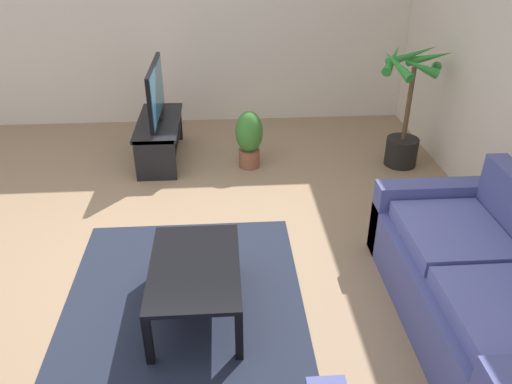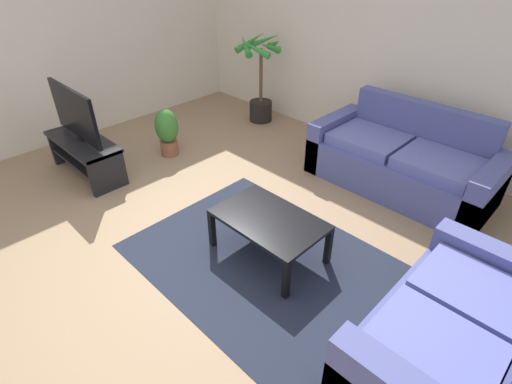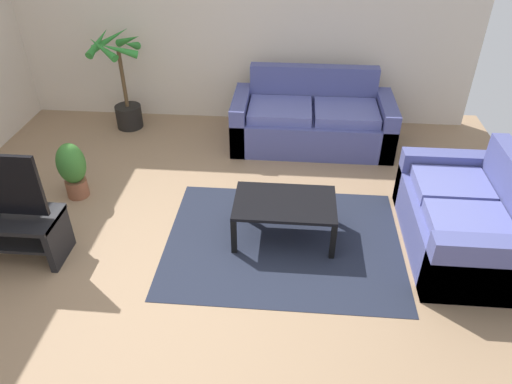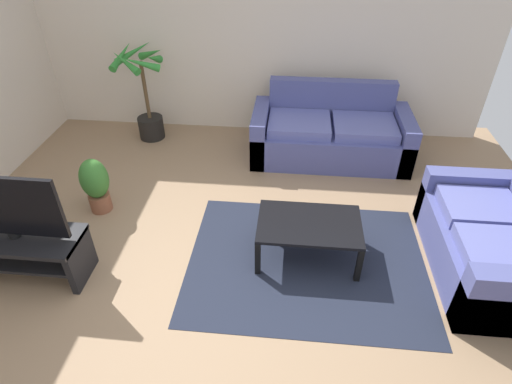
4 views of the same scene
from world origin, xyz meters
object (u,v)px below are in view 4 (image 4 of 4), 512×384
(tv_stand, at_px, (21,249))
(tv, at_px, (2,206))
(couch_main, at_px, (330,135))
(potted_palm, at_px, (145,99))
(coffee_table, at_px, (309,227))
(couch_loveseat, at_px, (493,244))
(potted_plant_small, at_px, (95,183))

(tv_stand, height_order, tv, tv)
(couch_main, distance_m, tv_stand, 3.64)
(potted_palm, bearing_deg, coffee_table, -44.44)
(couch_main, bearing_deg, tv, -139.79)
(tv, height_order, coffee_table, tv)
(couch_main, bearing_deg, tv_stand, -139.75)
(couch_main, bearing_deg, couch_loveseat, -54.56)
(coffee_table, xyz_separation_m, potted_plant_small, (-2.23, 0.49, -0.01))
(potted_palm, distance_m, potted_plant_small, 1.67)
(tv_stand, relative_size, coffee_table, 1.17)
(tv_stand, distance_m, tv, 0.48)
(couch_main, distance_m, couch_loveseat, 2.32)
(coffee_table, bearing_deg, couch_loveseat, -0.59)
(couch_loveseat, relative_size, tv, 1.48)
(coffee_table, xyz_separation_m, potted_palm, (-2.18, 2.14, 0.23))
(tv, bearing_deg, coffee_table, 10.77)
(couch_main, distance_m, potted_palm, 2.49)
(tv, distance_m, coffee_table, 2.58)
(tv_stand, relative_size, potted_palm, 0.87)
(couch_loveseat, xyz_separation_m, coffee_table, (-1.62, 0.02, 0.05))
(coffee_table, height_order, potted_palm, potted_palm)
(tv_stand, xyz_separation_m, potted_palm, (0.32, 2.62, 0.28))
(couch_loveseat, xyz_separation_m, potted_plant_small, (-3.85, 0.51, 0.04))
(tv, distance_m, potted_palm, 2.64)
(tv_stand, height_order, potted_plant_small, potted_plant_small)
(couch_loveseat, height_order, potted_palm, potted_palm)
(couch_loveseat, relative_size, tv_stand, 1.37)
(couch_loveseat, xyz_separation_m, potted_palm, (-3.81, 2.16, 0.28))
(coffee_table, distance_m, potted_plant_small, 2.28)
(potted_palm, bearing_deg, potted_plant_small, -91.59)
(couch_main, bearing_deg, potted_plant_small, -151.11)
(couch_main, xyz_separation_m, potted_palm, (-2.46, 0.27, 0.28))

